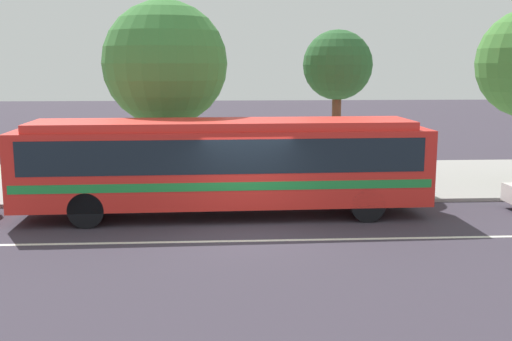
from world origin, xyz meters
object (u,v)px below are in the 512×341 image
at_px(transit_bus, 224,161).
at_px(street_tree_mid_block, 337,67).
at_px(street_tree_near_stop, 165,64).
at_px(pedestrian_waiting_near_sign, 247,165).

height_order(transit_bus, street_tree_mid_block, street_tree_mid_block).
bearing_deg(street_tree_near_stop, street_tree_mid_block, 11.38).
distance_m(transit_bus, street_tree_near_stop, 4.81).
distance_m(street_tree_near_stop, street_tree_mid_block, 6.27).
xyz_separation_m(street_tree_near_stop, street_tree_mid_block, (6.15, 1.24, -0.10)).
bearing_deg(pedestrian_waiting_near_sign, street_tree_near_stop, 164.87).
bearing_deg(transit_bus, pedestrian_waiting_near_sign, 73.22).
distance_m(transit_bus, street_tree_mid_block, 6.80).
height_order(pedestrian_waiting_near_sign, street_tree_near_stop, street_tree_near_stop).
distance_m(transit_bus, pedestrian_waiting_near_sign, 2.80).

